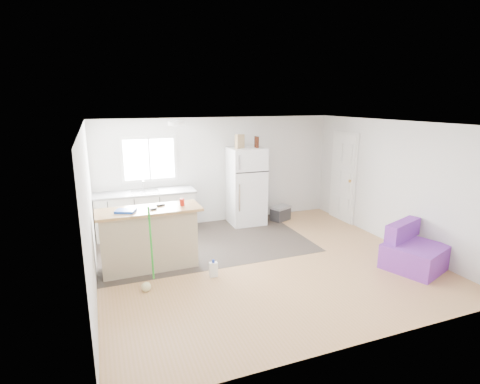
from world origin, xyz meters
name	(u,v)px	position (x,y,z in m)	size (l,w,h in m)	color
room	(265,196)	(0.00, 0.00, 1.20)	(5.51, 5.01, 2.41)	#AB7D47
vinyl_zone	(204,243)	(-0.73, 1.25, 0.00)	(4.05, 2.50, 0.00)	#312925
window	(149,159)	(-1.55, 2.49, 1.55)	(1.18, 0.06, 0.98)	white
interior_door	(343,178)	(2.72, 1.55, 1.02)	(0.11, 0.92, 2.10)	white
ceiling_fixture	(177,123)	(-1.20, 1.20, 2.36)	(0.30, 0.30, 0.07)	white
kitchen_cabinets	(146,213)	(-1.72, 2.18, 0.47)	(2.09, 0.72, 1.20)	white
peninsula	(149,238)	(-1.89, 0.47, 0.52)	(1.69, 0.66, 1.03)	tan
refrigerator	(246,186)	(0.52, 2.12, 0.87)	(0.78, 0.75, 1.74)	white
cooler	(280,213)	(1.36, 2.01, 0.18)	(0.54, 0.46, 0.35)	#2A2A2C
purple_seat	(413,252)	(2.26, -1.11, 0.27)	(1.12, 1.11, 0.73)	purple
cleaner_jug	(213,269)	(-0.99, -0.23, 0.12)	(0.14, 0.10, 0.29)	white
mop	(148,275)	(-2.03, -0.29, 0.23)	(0.24, 0.37, 1.31)	green
red_cup	(182,202)	(-1.31, 0.47, 1.09)	(0.08, 0.08, 0.12)	red
blue_tray	(125,211)	(-2.23, 0.41, 1.05)	(0.30, 0.22, 0.04)	blue
tool_a	(161,205)	(-1.65, 0.58, 1.05)	(0.14, 0.05, 0.03)	black
tool_b	(153,209)	(-1.80, 0.39, 1.05)	(0.10, 0.04, 0.03)	black
cardboard_box	(240,141)	(0.36, 2.10, 1.89)	(0.20, 0.10, 0.30)	tan
bottle_left	(257,142)	(0.74, 2.01, 1.87)	(0.07, 0.07, 0.25)	#39160A
bottle_right	(256,142)	(0.75, 2.11, 1.87)	(0.07, 0.07, 0.25)	#39160A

